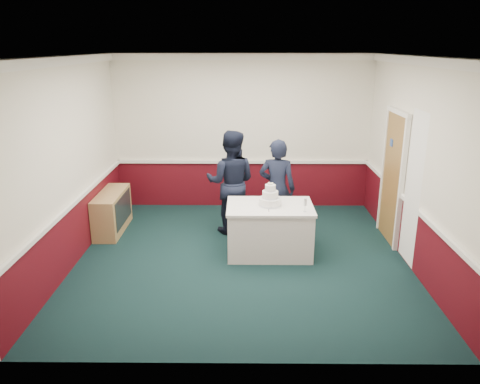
{
  "coord_description": "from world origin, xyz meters",
  "views": [
    {
      "loc": [
        0.04,
        -6.57,
        3.14
      ],
      "look_at": [
        -0.03,
        -0.1,
        1.1
      ],
      "focal_mm": 35.0,
      "sensor_mm": 36.0,
      "label": 1
    }
  ],
  "objects_px": {
    "sideboard": "(112,212)",
    "person_woman": "(277,189)",
    "cake_table": "(269,229)",
    "wedding_cake": "(270,199)",
    "cake_knife": "(269,210)",
    "champagne_flute": "(305,203)",
    "person_man": "(231,182)"
  },
  "relations": [
    {
      "from": "sideboard",
      "to": "cake_table",
      "type": "xyz_separation_m",
      "value": [
        2.71,
        -0.9,
        0.05
      ]
    },
    {
      "from": "champagne_flute",
      "to": "sideboard",
      "type": "bearing_deg",
      "value": 159.87
    },
    {
      "from": "cake_table",
      "to": "cake_knife",
      "type": "height_order",
      "value": "cake_knife"
    },
    {
      "from": "cake_table",
      "to": "person_woman",
      "type": "distance_m",
      "value": 0.84
    },
    {
      "from": "champagne_flute",
      "to": "person_woman",
      "type": "relative_size",
      "value": 0.12
    },
    {
      "from": "cake_table",
      "to": "person_man",
      "type": "relative_size",
      "value": 0.74
    },
    {
      "from": "wedding_cake",
      "to": "champagne_flute",
      "type": "height_order",
      "value": "wedding_cake"
    },
    {
      "from": "sideboard",
      "to": "champagne_flute",
      "type": "bearing_deg",
      "value": -20.13
    },
    {
      "from": "wedding_cake",
      "to": "cake_knife",
      "type": "xyz_separation_m",
      "value": [
        -0.03,
        -0.2,
        -0.11
      ]
    },
    {
      "from": "cake_knife",
      "to": "person_man",
      "type": "xyz_separation_m",
      "value": [
        -0.59,
        1.09,
        0.1
      ]
    },
    {
      "from": "cake_table",
      "to": "person_woman",
      "type": "relative_size",
      "value": 0.78
    },
    {
      "from": "person_man",
      "to": "cake_table",
      "type": "bearing_deg",
      "value": 132.23
    },
    {
      "from": "wedding_cake",
      "to": "champagne_flute",
      "type": "distance_m",
      "value": 0.57
    },
    {
      "from": "sideboard",
      "to": "champagne_flute",
      "type": "xyz_separation_m",
      "value": [
        3.21,
        -1.18,
        0.58
      ]
    },
    {
      "from": "cake_table",
      "to": "person_man",
      "type": "bearing_deg",
      "value": 125.09
    },
    {
      "from": "person_woman",
      "to": "person_man",
      "type": "bearing_deg",
      "value": -2.07
    },
    {
      "from": "champagne_flute",
      "to": "wedding_cake",
      "type": "bearing_deg",
      "value": 150.75
    },
    {
      "from": "wedding_cake",
      "to": "sideboard",
      "type": "bearing_deg",
      "value": 161.7
    },
    {
      "from": "cake_knife",
      "to": "champagne_flute",
      "type": "relative_size",
      "value": 1.07
    },
    {
      "from": "cake_table",
      "to": "champagne_flute",
      "type": "bearing_deg",
      "value": -29.25
    },
    {
      "from": "sideboard",
      "to": "person_woman",
      "type": "height_order",
      "value": "person_woman"
    },
    {
      "from": "cake_knife",
      "to": "champagne_flute",
      "type": "height_order",
      "value": "champagne_flute"
    },
    {
      "from": "champagne_flute",
      "to": "cake_table",
      "type": "bearing_deg",
      "value": 150.75
    },
    {
      "from": "sideboard",
      "to": "cake_table",
      "type": "height_order",
      "value": "cake_table"
    },
    {
      "from": "cake_table",
      "to": "wedding_cake",
      "type": "bearing_deg",
      "value": 90.0
    },
    {
      "from": "cake_knife",
      "to": "cake_table",
      "type": "bearing_deg",
      "value": 82.67
    },
    {
      "from": "sideboard",
      "to": "person_man",
      "type": "bearing_deg",
      "value": -0.22
    },
    {
      "from": "wedding_cake",
      "to": "person_woman",
      "type": "distance_m",
      "value": 0.71
    },
    {
      "from": "sideboard",
      "to": "cake_table",
      "type": "bearing_deg",
      "value": -18.3
    },
    {
      "from": "sideboard",
      "to": "cake_knife",
      "type": "height_order",
      "value": "cake_knife"
    },
    {
      "from": "sideboard",
      "to": "wedding_cake",
      "type": "xyz_separation_m",
      "value": [
        2.71,
        -0.9,
        0.55
      ]
    },
    {
      "from": "person_man",
      "to": "sideboard",
      "type": "bearing_deg",
      "value": 6.92
    }
  ]
}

